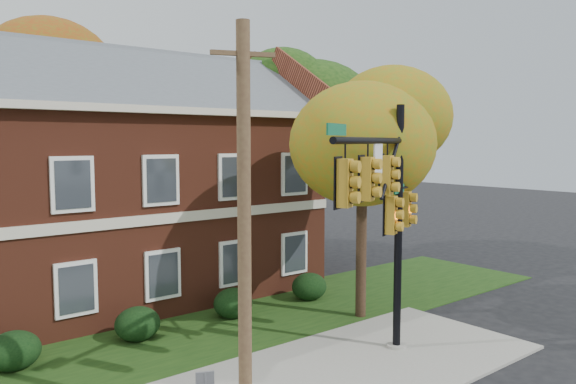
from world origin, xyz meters
TOP-DOWN VIEW (x-y plane):
  - sidewalk at (0.00, 1.00)m, footprint 14.00×5.00m
  - grass_strip at (0.00, 6.00)m, footprint 30.00×6.00m
  - apartment_building at (-2.00, 11.95)m, footprint 18.80×8.80m
  - hedge_left at (-5.50, 6.70)m, footprint 1.40×1.26m
  - hedge_center at (-2.00, 6.70)m, footprint 1.40×1.26m
  - hedge_right at (1.50, 6.70)m, footprint 1.40×1.26m
  - hedge_far_right at (5.00, 6.70)m, footprint 1.40×1.26m
  - tree_near_right at (5.22, 3.87)m, footprint 4.50×4.25m
  - tree_right_rear at (9.31, 12.81)m, footprint 6.30×5.95m
  - tree_far_rear at (-0.66, 19.79)m, footprint 6.84×6.46m
  - traffic_signal at (2.39, 0.67)m, footprint 5.89×2.78m
  - utility_pole at (-2.50, 0.22)m, footprint 1.26×0.57m

SIDE VIEW (x-z plane):
  - grass_strip at x=0.00m, z-range 0.00..0.04m
  - sidewalk at x=0.00m, z-range 0.00..0.08m
  - hedge_left at x=-5.50m, z-range 0.00..1.05m
  - hedge_center at x=-2.00m, z-range 0.00..1.05m
  - hedge_right at x=1.50m, z-range 0.00..1.05m
  - hedge_far_right at x=5.00m, z-range 0.00..1.05m
  - utility_pole at x=-2.50m, z-range 0.06..8.55m
  - traffic_signal at x=2.39m, z-range 0.86..7.98m
  - apartment_building at x=-2.00m, z-range 0.12..9.86m
  - tree_near_right at x=5.22m, z-range 2.38..10.96m
  - tree_right_rear at x=9.31m, z-range 2.81..13.43m
  - tree_far_rear at x=-0.66m, z-range 3.08..14.60m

